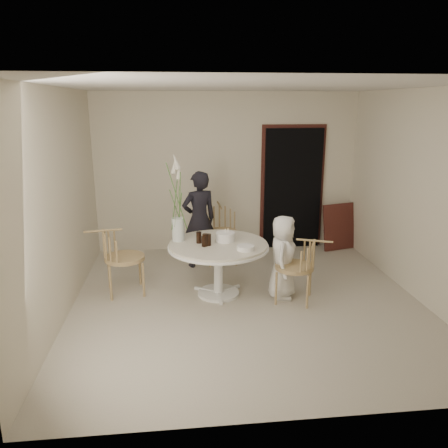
{
  "coord_description": "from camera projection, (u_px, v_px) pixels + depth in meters",
  "views": [
    {
      "loc": [
        -0.87,
        -5.19,
        2.51
      ],
      "look_at": [
        -0.27,
        0.3,
        0.98
      ],
      "focal_mm": 35.0,
      "sensor_mm": 36.0,
      "label": 1
    }
  ],
  "objects": [
    {
      "name": "table",
      "position": [
        218.0,
        251.0,
        5.77
      ],
      "size": [
        1.33,
        1.33,
        0.73
      ],
      "color": "white",
      "rests_on": "ground"
    },
    {
      "name": "chair_far",
      "position": [
        220.0,
        225.0,
        7.12
      ],
      "size": [
        0.52,
        0.56,
        0.91
      ],
      "rotation": [
        0.0,
        0.0,
        0.03
      ],
      "color": "tan",
      "rests_on": "ground"
    },
    {
      "name": "girl",
      "position": [
        199.0,
        219.0,
        6.79
      ],
      "size": [
        0.64,
        0.53,
        1.52
      ],
      "primitive_type": "imported",
      "rotation": [
        0.0,
        0.0,
        3.48
      ],
      "color": "black",
      "rests_on": "ground"
    },
    {
      "name": "flower_vase",
      "position": [
        178.0,
        211.0,
        5.74
      ],
      "size": [
        0.17,
        0.17,
        1.17
      ],
      "rotation": [
        0.0,
        0.0,
        0.02
      ],
      "color": "silver",
      "rests_on": "table"
    },
    {
      "name": "doorway",
      "position": [
        293.0,
        189.0,
        7.67
      ],
      "size": [
        1.0,
        0.1,
        2.1
      ],
      "primitive_type": "cube",
      "color": "black",
      "rests_on": "ground"
    },
    {
      "name": "door_trim",
      "position": [
        292.0,
        185.0,
        7.69
      ],
      "size": [
        1.12,
        0.03,
        2.22
      ],
      "primitive_type": "cube",
      "color": "#57251E",
      "rests_on": "ground"
    },
    {
      "name": "cola_tumbler_c",
      "position": [
        199.0,
        238.0,
        5.73
      ],
      "size": [
        0.08,
        0.08,
        0.15
      ],
      "primitive_type": "cylinder",
      "rotation": [
        0.0,
        0.0,
        -0.23
      ],
      "color": "black",
      "rests_on": "table"
    },
    {
      "name": "picture_frame",
      "position": [
        339.0,
        227.0,
        7.69
      ],
      "size": [
        0.64,
        0.33,
        0.81
      ],
      "primitive_type": "cube",
      "rotation": [
        -0.17,
        0.0,
        0.26
      ],
      "color": "#57251E",
      "rests_on": "ground"
    },
    {
      "name": "cola_tumbler_b",
      "position": [
        205.0,
        240.0,
        5.61
      ],
      "size": [
        0.09,
        0.09,
        0.16
      ],
      "primitive_type": "cylinder",
      "rotation": [
        0.0,
        0.0,
        -0.27
      ],
      "color": "black",
      "rests_on": "table"
    },
    {
      "name": "boy",
      "position": [
        283.0,
        257.0,
        5.72
      ],
      "size": [
        0.52,
        0.63,
        1.12
      ],
      "primitive_type": "imported",
      "rotation": [
        0.0,
        0.0,
        1.24
      ],
      "color": "white",
      "rests_on": "ground"
    },
    {
      "name": "birthday_cake",
      "position": [
        225.0,
        237.0,
        5.81
      ],
      "size": [
        0.25,
        0.25,
        0.17
      ],
      "rotation": [
        0.0,
        0.0,
        -0.0
      ],
      "color": "white",
      "rests_on": "table"
    },
    {
      "name": "cola_tumbler_d",
      "position": [
        209.0,
        240.0,
        5.63
      ],
      "size": [
        0.08,
        0.08,
        0.15
      ],
      "primitive_type": "cylinder",
      "rotation": [
        0.0,
        0.0,
        -0.19
      ],
      "color": "black",
      "rests_on": "table"
    },
    {
      "name": "ground",
      "position": [
        247.0,
        301.0,
        5.73
      ],
      "size": [
        4.5,
        4.5,
        0.0
      ],
      "primitive_type": "plane",
      "color": "beige",
      "rests_on": "ground"
    },
    {
      "name": "chair_left",
      "position": [
        114.0,
        252.0,
        5.81
      ],
      "size": [
        0.61,
        0.57,
        0.92
      ],
      "rotation": [
        0.0,
        0.0,
        1.75
      ],
      "color": "tan",
      "rests_on": "ground"
    },
    {
      "name": "room_shell",
      "position": [
        249.0,
        179.0,
        5.3
      ],
      "size": [
        4.5,
        4.5,
        4.5
      ],
      "color": "silver",
      "rests_on": "ground"
    },
    {
      "name": "cola_tumbler_a",
      "position": [
        204.0,
        241.0,
        5.59
      ],
      "size": [
        0.07,
        0.07,
        0.14
      ],
      "primitive_type": "cylinder",
      "rotation": [
        0.0,
        0.0,
        -0.11
      ],
      "color": "black",
      "rests_on": "table"
    },
    {
      "name": "chair_right",
      "position": [
        304.0,
        261.0,
        5.58
      ],
      "size": [
        0.62,
        0.59,
        0.86
      ],
      "rotation": [
        0.0,
        0.0,
        -1.95
      ],
      "color": "tan",
      "rests_on": "ground"
    },
    {
      "name": "plate_stack",
      "position": [
        246.0,
        248.0,
        5.47
      ],
      "size": [
        0.22,
        0.22,
        0.05
      ],
      "primitive_type": "cylinder",
      "rotation": [
        0.0,
        0.0,
        0.01
      ],
      "color": "white",
      "rests_on": "table"
    }
  ]
}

